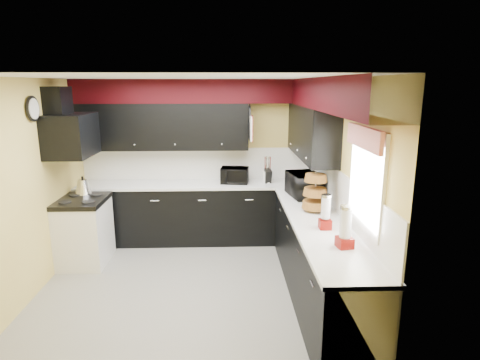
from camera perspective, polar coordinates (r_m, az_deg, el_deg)
The scene contains 35 objects.
ground at distance 5.15m, azimuth -7.15°, elevation -14.73°, with size 3.60×3.60×0.00m, color gray.
wall_back at distance 6.45m, azimuth -6.09°, elevation 2.87°, with size 3.60×0.06×2.50m, color #E0C666.
wall_right at distance 4.86m, azimuth 14.03°, elevation -0.95°, with size 0.06×3.60×2.50m, color #E0C666.
wall_left at distance 5.19m, azimuth -27.77°, elevation -1.21°, with size 0.06×3.60×2.50m, color #E0C666.
ceiling at distance 4.55m, azimuth -8.09°, elevation 14.26°, with size 3.60×3.60×0.06m, color white.
cab_back at distance 6.36m, azimuth -6.10°, elevation -4.73°, with size 3.60×0.60×0.90m, color black.
cab_right at distance 4.78m, azimuth 10.93°, elevation -11.23°, with size 0.60×3.00×0.90m, color black.
counter_back at distance 6.23m, azimuth -6.21°, elevation -0.62°, with size 3.62×0.64×0.04m, color white.
counter_right at distance 4.60m, azimuth 11.19°, elevation -5.90°, with size 0.64×3.02×0.04m, color white.
splash_back at distance 6.45m, azimuth -6.09°, elevation 2.33°, with size 3.60×0.02×0.50m, color white.
splash_right at distance 4.87m, azimuth 13.87°, elevation -1.63°, with size 0.02×3.60×0.50m, color white.
upper_back at distance 6.26m, azimuth -10.94°, elevation 7.47°, with size 2.60×0.35×0.70m, color black.
upper_right at distance 5.58m, azimuth 10.10°, elevation 6.81°, with size 0.35×1.80×0.70m, color black.
soffit_back at distance 6.16m, azimuth -6.46°, elevation 12.44°, with size 3.60×0.36×0.35m, color black.
soffit_right at distance 4.50m, azimuth 13.19°, elevation 11.83°, with size 0.36×3.24×0.35m, color black.
stove at distance 5.97m, azimuth -21.23°, elevation -7.03°, with size 0.60×0.75×0.86m, color white.
cooktop at distance 5.83m, azimuth -21.61°, elevation -2.78°, with size 0.62×0.77×0.06m, color black.
hood at distance 5.68m, azimuth -22.86°, elevation 5.88°, with size 0.50×0.78×0.55m, color black.
hood_duct at distance 5.70m, azimuth -24.49°, elevation 10.00°, with size 0.24×0.40×0.40m, color black.
window at distance 3.96m, azimuth 17.58°, elevation 0.03°, with size 0.03×0.86×0.96m, color white, non-canonical shape.
valance at distance 3.87m, azimuth 17.22°, elevation 5.80°, with size 0.04×0.88×0.20m, color red.
pan_top at distance 6.10m, azimuth 1.38°, elevation 9.45°, with size 0.03×0.22×0.40m, color black, non-canonical shape.
pan_mid at distance 5.99m, azimuth 1.44°, elevation 6.98°, with size 0.03×0.28×0.46m, color black, non-canonical shape.
pan_low at distance 6.25m, azimuth 1.29°, elevation 6.97°, with size 0.03×0.24×0.42m, color black, non-canonical shape.
cut_board at distance 5.87m, azimuth 1.61°, elevation 7.33°, with size 0.03×0.26×0.35m, color white.
baskets at distance 4.86m, azimuth 10.64°, elevation -1.64°, with size 0.27×0.27×0.50m, color brown, non-canonical shape.
clock at distance 5.28m, azimuth -27.39°, elevation 8.98°, with size 0.03×0.30×0.30m, color black, non-canonical shape.
deco_plate at distance 4.38m, azimuth 15.65°, elevation 10.67°, with size 0.03×0.24×0.24m, color white, non-canonical shape.
toaster_oven at distance 6.17m, azimuth -0.77°, elevation 0.67°, with size 0.41×0.34×0.24m, color black.
microwave at distance 5.50m, azimuth 9.19°, elevation -0.69°, with size 0.57×0.39×0.32m, color black.
utensil_crock at distance 6.22m, azimuth 3.92°, elevation 0.45°, with size 0.17×0.17×0.18m, color silver.
knife_block at distance 6.18m, azimuth 3.96°, elevation 0.54°, with size 0.10×0.14×0.21m, color black.
kettle at distance 6.06m, azimuth -21.42°, elevation -0.89°, with size 0.23×0.23×0.20m, color silver, non-canonical shape.
dispenser_a at distance 4.30m, azimuth 12.07°, elevation -4.71°, with size 0.12×0.12×0.33m, color #720102, non-canonical shape.
dispenser_b at distance 3.86m, azimuth 14.76°, elevation -6.68°, with size 0.14×0.14×0.37m, color #620009, non-canonical shape.
Camera 1 is at (0.46, -4.52, 2.42)m, focal length 30.00 mm.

